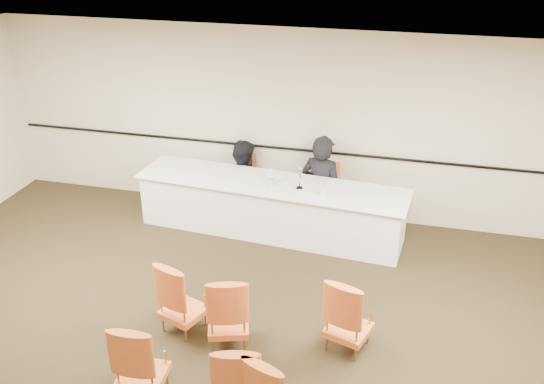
{
  "coord_description": "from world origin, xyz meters",
  "views": [
    {
      "loc": [
        1.79,
        -4.81,
        4.67
      ],
      "look_at": [
        -0.11,
        2.6,
        0.98
      ],
      "focal_mm": 40.0,
      "sensor_mm": 36.0,
      "label": 1
    }
  ],
  "objects_px": {
    "panelist_main_chair": "(321,194)",
    "drinking_glass": "(271,183)",
    "panel_table": "(271,207)",
    "aud_chair_back_mid": "(238,379)",
    "aud_chair_back_left": "(141,358)",
    "aud_chair_front_right": "(349,313)",
    "coffee_cup": "(323,191)",
    "aud_chair_front_mid": "(228,309)",
    "microphone": "(300,180)",
    "panelist_main": "(321,193)",
    "water_bottle": "(271,176)",
    "aud_chair_front_left": "(183,296)",
    "panelist_second": "(243,189)",
    "panelist_second_chair": "(243,182)"
  },
  "relations": [
    {
      "from": "water_bottle",
      "to": "drinking_glass",
      "type": "xyz_separation_m",
      "value": [
        0.02,
        -0.11,
        -0.07
      ]
    },
    {
      "from": "panelist_main",
      "to": "panelist_main_chair",
      "type": "bearing_deg",
      "value": -0.0
    },
    {
      "from": "panel_table",
      "to": "aud_chair_front_right",
      "type": "height_order",
      "value": "aud_chair_front_right"
    },
    {
      "from": "aud_chair_front_left",
      "to": "aud_chair_front_mid",
      "type": "relative_size",
      "value": 1.0
    },
    {
      "from": "drinking_glass",
      "to": "aud_chair_front_left",
      "type": "xyz_separation_m",
      "value": [
        -0.44,
        -2.45,
        -0.41
      ]
    },
    {
      "from": "panelist_main",
      "to": "water_bottle",
      "type": "xyz_separation_m",
      "value": [
        -0.68,
        -0.57,
        0.47
      ]
    },
    {
      "from": "aud_chair_front_right",
      "to": "aud_chair_back_mid",
      "type": "height_order",
      "value": "same"
    },
    {
      "from": "panelist_main",
      "to": "panelist_second",
      "type": "xyz_separation_m",
      "value": [
        -1.33,
        0.11,
        -0.13
      ]
    },
    {
      "from": "aud_chair_front_mid",
      "to": "aud_chair_front_right",
      "type": "relative_size",
      "value": 1.0
    },
    {
      "from": "panelist_main_chair",
      "to": "drinking_glass",
      "type": "bearing_deg",
      "value": -129.66
    },
    {
      "from": "drinking_glass",
      "to": "aud_chair_front_right",
      "type": "relative_size",
      "value": 0.11
    },
    {
      "from": "aud_chair_back_left",
      "to": "aud_chair_back_mid",
      "type": "xyz_separation_m",
      "value": [
        1.04,
        -0.04,
        0.0
      ]
    },
    {
      "from": "aud_chair_front_right",
      "to": "aud_chair_back_mid",
      "type": "distance_m",
      "value": 1.59
    },
    {
      "from": "panelist_second",
      "to": "aud_chair_front_left",
      "type": "bearing_deg",
      "value": 113.1
    },
    {
      "from": "drinking_glass",
      "to": "panelist_main",
      "type": "bearing_deg",
      "value": 45.78
    },
    {
      "from": "water_bottle",
      "to": "aud_chair_front_left",
      "type": "xyz_separation_m",
      "value": [
        -0.42,
        -2.55,
        -0.48
      ]
    },
    {
      "from": "microphone",
      "to": "drinking_glass",
      "type": "distance_m",
      "value": 0.44
    },
    {
      "from": "coffee_cup",
      "to": "aud_chair_front_mid",
      "type": "distance_m",
      "value": 2.57
    },
    {
      "from": "aud_chair_front_right",
      "to": "panel_table",
      "type": "bearing_deg",
      "value": 139.74
    },
    {
      "from": "aud_chair_front_left",
      "to": "aud_chair_back_left",
      "type": "height_order",
      "value": "same"
    },
    {
      "from": "panelist_second",
      "to": "aud_chair_front_right",
      "type": "bearing_deg",
      "value": 144.31
    },
    {
      "from": "microphone",
      "to": "aud_chair_front_right",
      "type": "distance_m",
      "value": 2.62
    },
    {
      "from": "panelist_second",
      "to": "microphone",
      "type": "xyz_separation_m",
      "value": [
        1.11,
        -0.74,
        0.62
      ]
    },
    {
      "from": "panelist_main_chair",
      "to": "aud_chair_front_left",
      "type": "distance_m",
      "value": 3.31
    },
    {
      "from": "panelist_main",
      "to": "panelist_second",
      "type": "bearing_deg",
      "value": 10.92
    },
    {
      "from": "drinking_glass",
      "to": "aud_chair_front_mid",
      "type": "relative_size",
      "value": 0.11
    },
    {
      "from": "aud_chair_front_right",
      "to": "panelist_main",
      "type": "bearing_deg",
      "value": 123.32
    },
    {
      "from": "panelist_second_chair",
      "to": "microphone",
      "type": "height_order",
      "value": "microphone"
    },
    {
      "from": "panelist_main_chair",
      "to": "aud_chair_front_right",
      "type": "distance_m",
      "value": 3.09
    },
    {
      "from": "water_bottle",
      "to": "aud_chair_front_mid",
      "type": "relative_size",
      "value": 0.25
    },
    {
      "from": "aud_chair_back_mid",
      "to": "drinking_glass",
      "type": "bearing_deg",
      "value": 85.43
    },
    {
      "from": "aud_chair_front_mid",
      "to": "aud_chair_back_mid",
      "type": "xyz_separation_m",
      "value": [
        0.44,
        -1.04,
        0.0
      ]
    },
    {
      "from": "panel_table",
      "to": "panelist_main_chair",
      "type": "height_order",
      "value": "panelist_main_chair"
    },
    {
      "from": "aud_chair_front_right",
      "to": "aud_chair_back_mid",
      "type": "bearing_deg",
      "value": -107.67
    },
    {
      "from": "panelist_main_chair",
      "to": "aud_chair_back_mid",
      "type": "height_order",
      "value": "same"
    },
    {
      "from": "panelist_main_chair",
      "to": "drinking_glass",
      "type": "relative_size",
      "value": 9.5
    },
    {
      "from": "aud_chair_front_left",
      "to": "aud_chair_back_left",
      "type": "bearing_deg",
      "value": -70.42
    },
    {
      "from": "microphone",
      "to": "aud_chair_back_left",
      "type": "xyz_separation_m",
      "value": [
        -0.87,
        -3.6,
        -0.5
      ]
    },
    {
      "from": "microphone",
      "to": "panelist_main_chair",
      "type": "bearing_deg",
      "value": 62.01
    },
    {
      "from": "microphone",
      "to": "aud_chair_front_left",
      "type": "distance_m",
      "value": 2.68
    },
    {
      "from": "panelist_second_chair",
      "to": "aud_chair_front_right",
      "type": "bearing_deg",
      "value": -50.06
    },
    {
      "from": "panelist_second_chair",
      "to": "aud_chair_back_mid",
      "type": "xyz_separation_m",
      "value": [
        1.27,
        -4.38,
        0.0
      ]
    },
    {
      "from": "panelist_main_chair",
      "to": "drinking_glass",
      "type": "distance_m",
      "value": 1.02
    },
    {
      "from": "aud_chair_front_right",
      "to": "aud_chair_back_mid",
      "type": "xyz_separation_m",
      "value": [
        -0.91,
        -1.3,
        0.0
      ]
    },
    {
      "from": "aud_chair_back_left",
      "to": "drinking_glass",
      "type": "bearing_deg",
      "value": 80.17
    },
    {
      "from": "panel_table",
      "to": "aud_chair_back_mid",
      "type": "distance_m",
      "value": 3.78
    },
    {
      "from": "drinking_glass",
      "to": "panel_table",
      "type": "bearing_deg",
      "value": 103.8
    },
    {
      "from": "drinking_glass",
      "to": "coffee_cup",
      "type": "relative_size",
      "value": 0.73
    },
    {
      "from": "aud_chair_front_mid",
      "to": "aud_chair_back_left",
      "type": "distance_m",
      "value": 1.17
    },
    {
      "from": "panelist_main_chair",
      "to": "panelist_second",
      "type": "distance_m",
      "value": 1.34
    }
  ]
}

